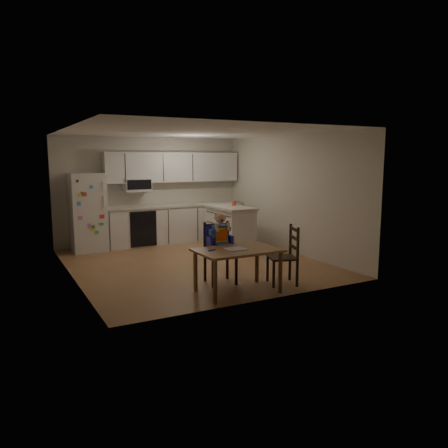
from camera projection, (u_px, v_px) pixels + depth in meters
room at (184, 197)px, 8.68m from camera, size 4.52×5.01×2.51m
refrigerator at (88, 212)px, 9.48m from camera, size 0.72×0.70×1.70m
kitchen_run at (174, 206)px, 10.51m from camera, size 3.37×0.62×2.15m
kitchen_island at (230, 227)px, 9.76m from camera, size 0.68×1.29×0.95m
red_cup at (234, 203)px, 9.79m from camera, size 0.09×0.09×0.11m
dining_table at (238, 255)px, 6.54m from camera, size 1.24×0.80×0.67m
napkin at (235, 249)px, 6.51m from camera, size 0.30×0.26×0.01m
toddler_spoon at (211, 250)px, 6.41m from camera, size 0.12×0.06×0.02m
chair_booster at (219, 240)px, 7.06m from camera, size 0.49×0.49×1.16m
chair_side at (288, 251)px, 7.00m from camera, size 0.54×0.54×0.95m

